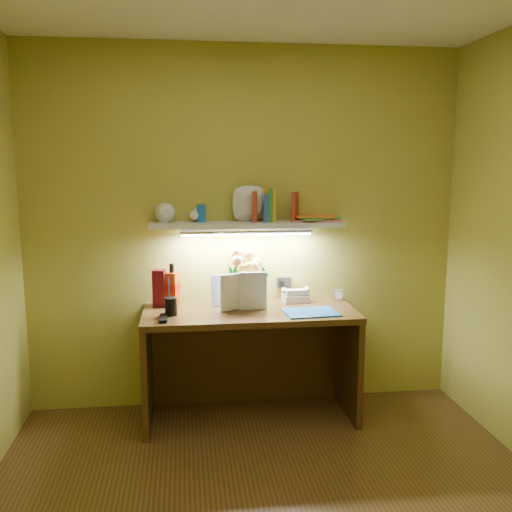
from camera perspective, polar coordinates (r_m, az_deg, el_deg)
The scene contains 13 objects.
desk at distance 3.88m, azimuth -0.60°, elevation -10.80°, with size 1.40×0.60×0.75m, color #34200E.
flower_bouquet at distance 3.87m, azimuth -1.11°, elevation -2.21°, with size 0.24×0.24×0.38m, color #0C153B, non-canonical shape.
telephone at distance 3.99m, azimuth 3.98°, elevation -3.86°, with size 0.17×0.13×0.10m, color beige, non-canonical shape.
desk_clock at distance 4.08m, azimuth 8.21°, elevation -3.86°, with size 0.07×0.04×0.07m, color silver.
whisky_bottle at distance 3.89m, azimuth -8.38°, elevation -2.86°, with size 0.08×0.08×0.29m, color #A23109, non-canonical shape.
whisky_box at distance 3.90m, azimuth -9.64°, elevation -3.18°, with size 0.08×0.08×0.25m, color #580B12.
pen_cup at distance 3.67m, azimuth -8.51°, elevation -4.40°, with size 0.08×0.08×0.19m, color black.
art_card at distance 3.91m, azimuth -2.96°, elevation -3.34°, with size 0.21×0.04×0.21m, color silver, non-canonical shape.
tv_remote at distance 3.59m, azimuth -9.23°, elevation -6.15°, with size 0.05×0.17×0.02m, color black.
blue_folder at distance 3.72m, azimuth 5.52°, elevation -5.63°, with size 0.34×0.25×0.01m, color blue.
desk_book_a at distance 3.70m, azimuth -3.56°, elevation -3.79°, with size 0.18×0.02×0.25m, color silver.
desk_book_b at distance 3.75m, azimuth -1.72°, elevation -3.54°, with size 0.19×0.02×0.25m, color silver.
wall_shelf at distance 3.85m, azimuth -0.70°, elevation 3.79°, with size 1.30×0.32×0.25m.
Camera 1 is at (-0.42, -2.42, 1.71)m, focal length 40.00 mm.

